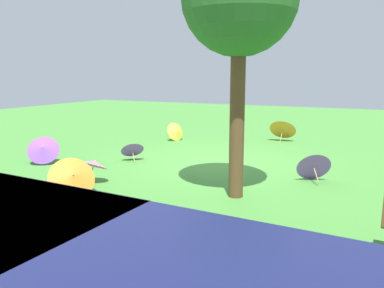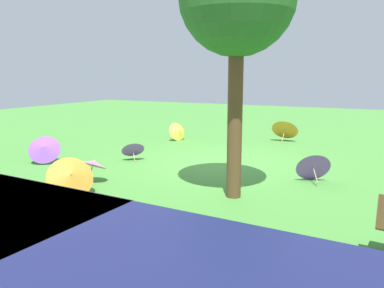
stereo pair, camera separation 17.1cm
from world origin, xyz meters
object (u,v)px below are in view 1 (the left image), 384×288
shade_tree (240,0)px  parasol_pink_1 (94,163)px  parasol_purple_1 (313,165)px  parasol_yellow_0 (176,131)px  parasol_purple_0 (132,149)px  parasol_orange_0 (283,128)px  parasol_orange_1 (72,177)px  parasol_purple_2 (43,149)px

shade_tree → parasol_pink_1: shade_tree is taller
parasol_purple_1 → parasol_yellow_0: parasol_purple_1 is taller
parasol_purple_0 → parasol_orange_0: parasol_orange_0 is taller
parasol_orange_1 → shade_tree: bearing=-152.8°
parasol_orange_0 → parasol_yellow_0: size_ratio=1.22×
parasol_orange_1 → parasol_orange_0: bearing=-104.7°
shade_tree → parasol_purple_2: size_ratio=4.53×
parasol_yellow_0 → parasol_purple_2: 5.18m
shade_tree → parasol_orange_1: 4.69m
parasol_pink_1 → parasol_orange_0: 7.90m
shade_tree → parasol_yellow_0: shade_tree is taller
parasol_orange_0 → parasol_yellow_0: parasol_orange_0 is taller
parasol_purple_1 → parasol_orange_1: parasol_orange_1 is taller
shade_tree → parasol_orange_1: shade_tree is taller
shade_tree → parasol_purple_1: shade_tree is taller
parasol_purple_2 → parasol_orange_0: bearing=-127.2°
parasol_purple_1 → parasol_orange_0: 5.47m
parasol_pink_1 → parasol_orange_1: (-0.34, 1.07, -0.01)m
parasol_pink_1 → parasol_purple_2: parasol_purple_2 is taller
parasol_orange_0 → parasol_yellow_0: (3.57, 1.67, -0.13)m
parasol_pink_1 → parasol_orange_0: parasol_orange_0 is taller
parasol_orange_1 → parasol_purple_0: bearing=-75.2°
parasol_yellow_0 → parasol_orange_1: 6.99m
parasol_yellow_0 → parasol_orange_1: parasol_orange_1 is taller
parasol_yellow_0 → parasol_orange_1: (-1.34, 6.86, 0.08)m
shade_tree → parasol_purple_2: 6.64m
parasol_orange_0 → parasol_purple_2: size_ratio=0.90×
parasol_pink_1 → parasol_orange_0: (-2.57, -7.47, 0.04)m
parasol_purple_0 → parasol_orange_0: bearing=-121.1°
parasol_orange_1 → parasol_purple_1: bearing=-140.3°
parasol_pink_1 → parasol_purple_2: size_ratio=0.63×
shade_tree → parasol_orange_1: (2.91, 1.49, -3.36)m
parasol_purple_0 → parasol_orange_0: (-3.13, -5.18, 0.15)m
parasol_purple_1 → parasol_yellow_0: bearing=-32.4°
shade_tree → parasol_orange_1: bearing=27.2°
shade_tree → parasol_purple_0: bearing=-26.2°
parasol_purple_1 → parasol_orange_0: bearing=-70.0°
parasol_purple_1 → parasol_yellow_0: (5.44, -3.46, -0.02)m
parasol_pink_1 → parasol_purple_0: parasol_pink_1 is taller
parasol_orange_1 → parasol_purple_2: bearing=-34.0°
shade_tree → parasol_purple_0: 5.46m
shade_tree → parasol_pink_1: 4.68m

